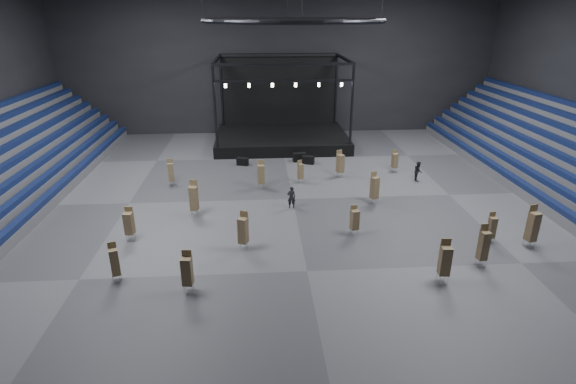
{
  "coord_description": "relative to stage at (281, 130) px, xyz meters",
  "views": [
    {
      "loc": [
        -2.55,
        -32.1,
        13.57
      ],
      "look_at": [
        -0.5,
        -2.0,
        1.4
      ],
      "focal_mm": 28.0,
      "sensor_mm": 36.0,
      "label": 1
    }
  ],
  "objects": [
    {
      "name": "wall_front",
      "position": [
        -0.0,
        -37.24,
        7.55
      ],
      "size": [
        50.0,
        0.2,
        18.0
      ],
      "primitive_type": "cube",
      "color": "black",
      "rests_on": "ground"
    },
    {
      "name": "chair_stack_15",
      "position": [
        7.18,
        -28.22,
        -0.13
      ],
      "size": [
        0.6,
        0.6,
        2.49
      ],
      "rotation": [
        0.0,
        0.0,
        -0.08
      ],
      "color": "silver",
      "rests_on": "floor"
    },
    {
      "name": "flight_case_right",
      "position": [
        2.15,
        -7.63,
        -1.07
      ],
      "size": [
        1.27,
        0.95,
        0.76
      ],
      "primitive_type": "cube",
      "rotation": [
        0.0,
        0.0,
        -0.38
      ],
      "color": "black",
      "rests_on": "floor"
    },
    {
      "name": "chair_stack_10",
      "position": [
        11.88,
        -24.1,
        -0.39
      ],
      "size": [
        0.45,
        0.45,
        2.03
      ],
      "rotation": [
        0.0,
        0.0,
        0.08
      ],
      "color": "silver",
      "rests_on": "floor"
    },
    {
      "name": "crew_member",
      "position": [
        11.07,
        -12.81,
        -0.61
      ],
      "size": [
        0.8,
        0.94,
        1.69
      ],
      "primitive_type": "imported",
      "rotation": [
        0.0,
        0.0,
        1.36
      ],
      "color": "black",
      "rests_on": "floor"
    },
    {
      "name": "chair_stack_6",
      "position": [
        14.0,
        -24.86,
        -0.01
      ],
      "size": [
        0.65,
        0.65,
        2.78
      ],
      "rotation": [
        0.0,
        0.0,
        0.2
      ],
      "color": "silver",
      "rests_on": "floor"
    },
    {
      "name": "chair_stack_5",
      "position": [
        6.08,
        -17.48,
        -0.14
      ],
      "size": [
        0.67,
        0.67,
        2.52
      ],
      "rotation": [
        0.0,
        0.0,
        0.42
      ],
      "color": "silver",
      "rests_on": "floor"
    },
    {
      "name": "chair_stack_12",
      "position": [
        3.53,
        -22.48,
        -0.35
      ],
      "size": [
        0.59,
        0.59,
        2.03
      ],
      "rotation": [
        0.0,
        0.0,
        0.24
      ],
      "color": "silver",
      "rests_on": "floor"
    },
    {
      "name": "chair_stack_7",
      "position": [
        -7.2,
        -18.8,
        -0.07
      ],
      "size": [
        0.6,
        0.6,
        2.65
      ],
      "rotation": [
        0.0,
        0.0,
        -0.11
      ],
      "color": "silver",
      "rests_on": "floor"
    },
    {
      "name": "chair_stack_11",
      "position": [
        10.01,
        -26.76,
        -0.14
      ],
      "size": [
        0.53,
        0.53,
        2.56
      ],
      "rotation": [
        0.0,
        0.0,
        0.11
      ],
      "color": "silver",
      "rests_on": "floor"
    },
    {
      "name": "chair_stack_14",
      "position": [
        4.53,
        -11.5,
        -0.17
      ],
      "size": [
        0.72,
        0.72,
        2.41
      ],
      "rotation": [
        0.0,
        0.0,
        0.4
      ],
      "color": "silver",
      "rests_on": "floor"
    },
    {
      "name": "chair_stack_1",
      "position": [
        -9.89,
        -12.51,
        -0.26
      ],
      "size": [
        0.54,
        0.54,
        2.29
      ],
      "rotation": [
        0.0,
        0.0,
        0.18
      ],
      "color": "silver",
      "rests_on": "floor"
    },
    {
      "name": "truss_ring",
      "position": [
        -0.0,
        -16.24,
        11.55
      ],
      "size": [
        12.3,
        12.3,
        5.15
      ],
      "color": "black",
      "rests_on": "ceiling"
    },
    {
      "name": "chair_stack_0",
      "position": [
        -2.42,
        -13.8,
        -0.18
      ],
      "size": [
        0.61,
        0.61,
        2.4
      ],
      "rotation": [
        0.0,
        0.0,
        0.16
      ],
      "color": "silver",
      "rests_on": "floor"
    },
    {
      "name": "chair_stack_4",
      "position": [
        -6.37,
        -28.22,
        -0.21
      ],
      "size": [
        0.57,
        0.57,
        2.33
      ],
      "rotation": [
        0.0,
        0.0,
        -0.1
      ],
      "color": "silver",
      "rests_on": "floor"
    },
    {
      "name": "chair_stack_13",
      "position": [
        -3.61,
        -23.89,
        -0.15
      ],
      "size": [
        0.68,
        0.68,
        2.47
      ],
      "rotation": [
        0.0,
        0.0,
        -0.4
      ],
      "color": "silver",
      "rests_on": "floor"
    },
    {
      "name": "chair_stack_8",
      "position": [
        0.94,
        -12.68,
        -0.41
      ],
      "size": [
        0.55,
        0.55,
        1.97
      ],
      "rotation": [
        0.0,
        0.0,
        0.41
      ],
      "color": "silver",
      "rests_on": "floor"
    },
    {
      "name": "floor",
      "position": [
        -0.0,
        -16.24,
        -1.45
      ],
      "size": [
        50.0,
        50.0,
        0.0
      ],
      "primitive_type": "plane",
      "color": "#464648",
      "rests_on": "ground"
    },
    {
      "name": "chair_stack_2",
      "position": [
        9.71,
        -10.43,
        -0.37
      ],
      "size": [
        0.57,
        0.57,
        2.02
      ],
      "rotation": [
        0.0,
        0.0,
        0.26
      ],
      "color": "silver",
      "rests_on": "floor"
    },
    {
      "name": "wall_back",
      "position": [
        -0.0,
        4.76,
        7.55
      ],
      "size": [
        50.0,
        0.2,
        18.0
      ],
      "primitive_type": "cube",
      "color": "black",
      "rests_on": "ground"
    },
    {
      "name": "man_center",
      "position": [
        -0.22,
        -17.94,
        -0.6
      ],
      "size": [
        0.63,
        0.41,
        1.7
      ],
      "primitive_type": "imported",
      "rotation": [
        0.0,
        0.0,
        3.13
      ],
      "color": "black",
      "rests_on": "floor"
    },
    {
      "name": "flight_case_left",
      "position": [
        -4.1,
        -7.63,
        -1.1
      ],
      "size": [
        1.17,
        0.82,
        0.71
      ],
      "primitive_type": "cube",
      "rotation": [
        0.0,
        0.0,
        -0.3
      ],
      "color": "black",
      "rests_on": "floor"
    },
    {
      "name": "chair_stack_3",
      "position": [
        -10.81,
        -22.26,
        -0.24
      ],
      "size": [
        0.59,
        0.59,
        2.24
      ],
      "rotation": [
        0.0,
        0.0,
        -0.12
      ],
      "color": "silver",
      "rests_on": "floor"
    },
    {
      "name": "stage",
      "position": [
        0.0,
        0.0,
        0.0
      ],
      "size": [
        14.0,
        10.0,
        9.2
      ],
      "color": "black",
      "rests_on": "floor"
    },
    {
      "name": "flight_case_mid",
      "position": [
        1.4,
        -6.84,
        -1.03
      ],
      "size": [
        1.34,
        0.8,
        0.84
      ],
      "primitive_type": "cube",
      "rotation": [
        0.0,
        0.0,
        0.14
      ],
      "color": "black",
      "rests_on": "floor"
    },
    {
      "name": "chair_stack_9",
      "position": [
        -10.39,
        -26.94,
        -0.27
      ],
      "size": [
        0.58,
        0.58,
        2.27
      ],
      "rotation": [
        0.0,
        0.0,
        0.36
      ],
      "color": "silver",
      "rests_on": "floor"
    }
  ]
}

